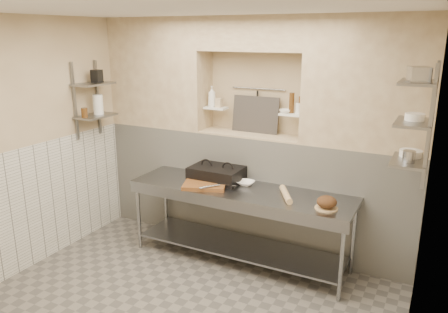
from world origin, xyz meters
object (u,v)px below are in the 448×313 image
Objects in this scene: rolling_pin at (286,194)px; prep_table at (239,210)px; mixing_bowl at (246,183)px; bottle_soap at (212,96)px; panini_press at (217,173)px; bread_loaf at (327,202)px; cutting_board at (205,185)px; jug_left at (98,105)px; bowl_alcove at (285,111)px.

prep_table is at bearing 179.75° from rolling_pin.
mixing_bowl is at bearing 88.56° from prep_table.
bottle_soap is (-1.20, 0.56, 0.91)m from rolling_pin.
panini_press is 1.43m from bread_loaf.
bread_loaf reaches higher than mixing_bowl.
rolling_pin is (0.94, 0.11, 0.01)m from cutting_board.
cutting_board is 1.76m from jug_left.
cutting_board is at bearing 179.78° from bread_loaf.
cutting_board is at bearing -68.66° from bottle_soap.
bottle_soap is 1.05× the size of jug_left.
cutting_board is 1.08× the size of rolling_pin.
bread_loaf is at bearing -15.27° from mixing_bowl.
rolling_pin is at bearing -0.25° from prep_table.
bread_loaf is 0.81× the size of jug_left.
bread_loaf is (1.41, -0.01, 0.05)m from cutting_board.
mixing_bowl is at bearing 163.50° from rolling_pin.
bottle_soap is 1.98× the size of bowl_alcove.
jug_left is at bearing 178.75° from cutting_board.
mixing_bowl is at bearing 164.73° from bread_loaf.
rolling_pin is (0.55, -0.16, 0.01)m from mixing_bowl.
rolling_pin is at bearing 6.68° from cutting_board.
rolling_pin is 0.49m from bread_loaf.
panini_press is 3.05× the size of bread_loaf.
mixing_bowl is at bearing -31.03° from bottle_soap.
panini_press reaches higher than bread_loaf.
panini_press is (-0.38, 0.17, 0.34)m from prep_table.
prep_table is 4.23× the size of panini_press.
bottle_soap reaches higher than bowl_alcove.
prep_table is 19.88× the size of bowl_alcove.
bowl_alcove is (0.70, 0.67, 0.81)m from cutting_board.
cutting_board is at bearing -92.15° from panini_press.
jug_left is (-1.29, -0.63, -0.11)m from bottle_soap.
cutting_board is 1.27m from bowl_alcove.
bread_loaf is (1.02, -0.12, 0.33)m from prep_table.
mixing_bowl is 1.51× the size of bowl_alcove.
cutting_board is (-0.01, -0.28, -0.06)m from panini_press.
mixing_bowl is 0.44× the size of rolling_pin.
cutting_board is 2.38× the size of bread_loaf.
bread_loaf is at bearing -43.56° from bowl_alcove.
panini_press is at bearing 155.91° from prep_table.
panini_press is at bearing 178.52° from mixing_bowl.
mixing_bowl is at bearing 34.57° from cutting_board.
jug_left is at bearing -164.25° from bowl_alcove.
panini_press is 0.29m from cutting_board.
bottle_soap reaches higher than mixing_bowl.
jug_left is (-1.57, -0.25, 0.75)m from panini_press.
rolling_pin is at bearing -24.83° from bottle_soap.
mixing_bowl is (0.00, 0.16, 0.28)m from prep_table.
cutting_board is 1.41m from bread_loaf.
cutting_board is 1.94× the size of jug_left.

